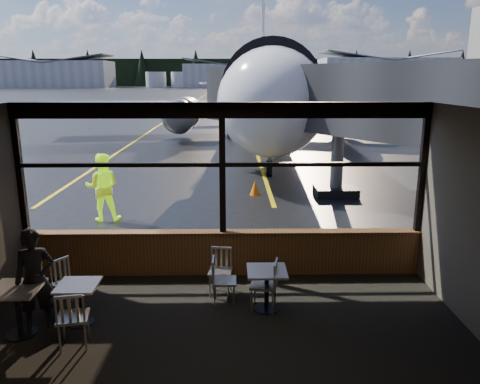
{
  "coord_description": "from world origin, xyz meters",
  "views": [
    {
      "loc": [
        0.2,
        -8.99,
        3.96
      ],
      "look_at": [
        0.36,
        1.0,
        1.5
      ],
      "focal_mm": 35.0,
      "sensor_mm": 36.0,
      "label": 1
    }
  ],
  "objects_px": {
    "chair_near_e": "(264,285)",
    "passenger": "(35,280)",
    "chair_near_w": "(224,281)",
    "chair_near_n": "(220,272)",
    "jet_bridge": "(342,133)",
    "cafe_table_near": "(267,290)",
    "cafe_table_mid": "(79,304)",
    "cone_nose": "(255,188)",
    "airliner": "(266,50)",
    "chair_mid_w": "(68,285)",
    "cafe_table_left": "(18,311)",
    "chair_mid_s": "(73,318)",
    "ground_crew": "(102,187)"
  },
  "relations": [
    {
      "from": "airliner",
      "to": "chair_near_w",
      "type": "relative_size",
      "value": 41.85
    },
    {
      "from": "cafe_table_near",
      "to": "cone_nose",
      "type": "bearing_deg",
      "value": 88.71
    },
    {
      "from": "cafe_table_near",
      "to": "chair_mid_w",
      "type": "relative_size",
      "value": 0.83
    },
    {
      "from": "chair_near_w",
      "to": "cone_nose",
      "type": "height_order",
      "value": "chair_near_w"
    },
    {
      "from": "cafe_table_mid",
      "to": "chair_mid_w",
      "type": "xyz_separation_m",
      "value": [
        -0.36,
        0.55,
        0.09
      ]
    },
    {
      "from": "jet_bridge",
      "to": "cafe_table_mid",
      "type": "xyz_separation_m",
      "value": [
        -5.92,
        -7.47,
        -1.92
      ]
    },
    {
      "from": "chair_near_w",
      "to": "passenger",
      "type": "height_order",
      "value": "passenger"
    },
    {
      "from": "cafe_table_left",
      "to": "ground_crew",
      "type": "height_order",
      "value": "ground_crew"
    },
    {
      "from": "chair_mid_w",
      "to": "cafe_table_near",
      "type": "bearing_deg",
      "value": 121.95
    },
    {
      "from": "chair_near_e",
      "to": "passenger",
      "type": "bearing_deg",
      "value": 109.35
    },
    {
      "from": "chair_near_w",
      "to": "jet_bridge",
      "type": "bearing_deg",
      "value": 152.9
    },
    {
      "from": "chair_near_n",
      "to": "cone_nose",
      "type": "distance_m",
      "value": 7.68
    },
    {
      "from": "chair_near_w",
      "to": "cone_nose",
      "type": "distance_m",
      "value": 8.07
    },
    {
      "from": "cafe_table_mid",
      "to": "chair_near_w",
      "type": "relative_size",
      "value": 0.8
    },
    {
      "from": "chair_mid_s",
      "to": "cafe_table_near",
      "type": "bearing_deg",
      "value": 9.55
    },
    {
      "from": "chair_mid_s",
      "to": "ground_crew",
      "type": "height_order",
      "value": "ground_crew"
    },
    {
      "from": "chair_mid_s",
      "to": "cone_nose",
      "type": "height_order",
      "value": "chair_mid_s"
    },
    {
      "from": "cafe_table_near",
      "to": "chair_near_e",
      "type": "xyz_separation_m",
      "value": [
        -0.05,
        -0.02,
        0.09
      ]
    },
    {
      "from": "chair_mid_s",
      "to": "chair_near_n",
      "type": "bearing_deg",
      "value": 27.74
    },
    {
      "from": "airliner",
      "to": "passenger",
      "type": "bearing_deg",
      "value": -99.35
    },
    {
      "from": "jet_bridge",
      "to": "chair_mid_w",
      "type": "bearing_deg",
      "value": -132.19
    },
    {
      "from": "cafe_table_near",
      "to": "chair_near_e",
      "type": "relative_size",
      "value": 0.8
    },
    {
      "from": "cafe_table_near",
      "to": "cafe_table_left",
      "type": "bearing_deg",
      "value": -169.09
    },
    {
      "from": "chair_near_e",
      "to": "chair_mid_s",
      "type": "distance_m",
      "value": 3.11
    },
    {
      "from": "chair_near_w",
      "to": "chair_near_n",
      "type": "xyz_separation_m",
      "value": [
        -0.08,
        0.4,
        -0.0
      ]
    },
    {
      "from": "jet_bridge",
      "to": "chair_near_n",
      "type": "xyz_separation_m",
      "value": [
        -3.64,
        -6.43,
        -1.83
      ]
    },
    {
      "from": "passenger",
      "to": "chair_near_e",
      "type": "bearing_deg",
      "value": -11.09
    },
    {
      "from": "chair_near_w",
      "to": "chair_near_n",
      "type": "relative_size",
      "value": 1.0
    },
    {
      "from": "cafe_table_near",
      "to": "chair_mid_w",
      "type": "bearing_deg",
      "value": 178.05
    },
    {
      "from": "chair_mid_w",
      "to": "passenger",
      "type": "bearing_deg",
      "value": 11.0
    },
    {
      "from": "jet_bridge",
      "to": "ground_crew",
      "type": "bearing_deg",
      "value": -166.79
    },
    {
      "from": "cafe_table_near",
      "to": "cafe_table_left",
      "type": "xyz_separation_m",
      "value": [
        -3.94,
        -0.76,
        0.03
      ]
    },
    {
      "from": "chair_near_e",
      "to": "chair_mid_w",
      "type": "xyz_separation_m",
      "value": [
        -3.41,
        0.13,
        -0.02
      ]
    },
    {
      "from": "cafe_table_near",
      "to": "cafe_table_mid",
      "type": "bearing_deg",
      "value": -172.13
    },
    {
      "from": "chair_near_e",
      "to": "chair_near_w",
      "type": "xyz_separation_m",
      "value": [
        -0.68,
        0.23,
        -0.02
      ]
    },
    {
      "from": "cafe_table_left",
      "to": "ground_crew",
      "type": "relative_size",
      "value": 0.42
    },
    {
      "from": "chair_near_e",
      "to": "cafe_table_mid",
      "type": "bearing_deg",
      "value": 109.18
    },
    {
      "from": "jet_bridge",
      "to": "cone_nose",
      "type": "distance_m",
      "value": 3.53
    },
    {
      "from": "chair_near_n",
      "to": "passenger",
      "type": "relative_size",
      "value": 0.53
    },
    {
      "from": "chair_near_w",
      "to": "airliner",
      "type": "bearing_deg",
      "value": 174.81
    },
    {
      "from": "passenger",
      "to": "chair_near_w",
      "type": "bearing_deg",
      "value": -5.14
    },
    {
      "from": "chair_near_n",
      "to": "chair_mid_s",
      "type": "distance_m",
      "value": 2.75
    },
    {
      "from": "chair_near_e",
      "to": "passenger",
      "type": "xyz_separation_m",
      "value": [
        -3.68,
        -0.51,
        0.37
      ]
    },
    {
      "from": "airliner",
      "to": "jet_bridge",
      "type": "xyz_separation_m",
      "value": [
        1.25,
        -16.72,
        -3.38
      ]
    },
    {
      "from": "cafe_table_near",
      "to": "passenger",
      "type": "bearing_deg",
      "value": -171.99
    },
    {
      "from": "airliner",
      "to": "passenger",
      "type": "xyz_separation_m",
      "value": [
        -5.3,
        -24.28,
        -4.81
      ]
    },
    {
      "from": "airliner",
      "to": "chair_near_w",
      "type": "xyz_separation_m",
      "value": [
        -2.31,
        -23.55,
        -5.21
      ]
    },
    {
      "from": "airliner",
      "to": "chair_near_n",
      "type": "xyz_separation_m",
      "value": [
        -2.39,
        -23.15,
        -5.21
      ]
    },
    {
      "from": "cafe_table_left",
      "to": "chair_mid_w",
      "type": "relative_size",
      "value": 0.9
    },
    {
      "from": "jet_bridge",
      "to": "passenger",
      "type": "distance_m",
      "value": 10.11
    }
  ]
}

